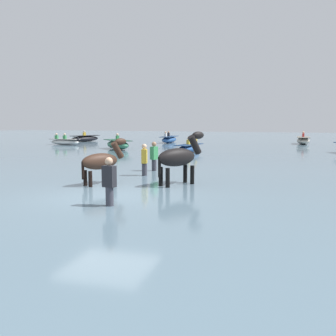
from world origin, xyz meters
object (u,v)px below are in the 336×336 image
(horse_lead_black, at_px, (179,159))
(boat_distant_east, at_px, (85,138))
(boat_far_inshore, at_px, (189,148))
(boat_distant_west, at_px, (65,142))
(person_wading_close, at_px, (144,164))
(boat_mid_outer, at_px, (303,140))
(boat_mid_channel, at_px, (169,139))
(horse_trailing_dark_bay, at_px, (102,163))
(boat_near_port, at_px, (118,145))
(person_wading_mid, at_px, (154,160))
(person_spectator_far, at_px, (109,187))

(horse_lead_black, bearing_deg, boat_distant_east, 125.09)
(boat_far_inshore, distance_m, boat_distant_west, 12.47)
(person_wading_close, bearing_deg, boat_distant_east, 123.81)
(horse_lead_black, relative_size, boat_far_inshore, 0.73)
(boat_mid_outer, bearing_deg, boat_distant_west, -160.97)
(boat_distant_west, relative_size, person_wading_close, 1.70)
(boat_mid_channel, relative_size, person_wading_close, 1.96)
(horse_trailing_dark_bay, height_order, boat_distant_east, horse_trailing_dark_bay)
(horse_lead_black, xyz_separation_m, boat_near_port, (-8.01, 13.30, -0.54))
(boat_far_inshore, height_order, boat_distant_east, boat_distant_east)
(boat_mid_channel, bearing_deg, person_wading_close, -76.69)
(boat_far_inshore, height_order, person_wading_mid, person_wading_mid)
(horse_lead_black, bearing_deg, person_wading_close, 137.58)
(boat_distant_east, xyz_separation_m, person_spectator_far, (13.99, -24.69, 0.18))
(person_spectator_far, bearing_deg, boat_far_inshore, 95.70)
(boat_distant_east, height_order, person_wading_mid, person_wading_mid)
(boat_mid_outer, xyz_separation_m, boat_mid_channel, (-11.74, -1.45, -0.01))
(boat_distant_east, distance_m, person_wading_mid, 22.33)
(boat_distant_west, xyz_separation_m, boat_near_port, (6.19, -3.08, 0.07))
(boat_mid_outer, height_order, boat_distant_west, boat_mid_outer)
(boat_mid_outer, distance_m, boat_near_port, 16.44)
(boat_near_port, relative_size, boat_distant_east, 1.01)
(horse_lead_black, relative_size, boat_mid_channel, 0.67)
(boat_far_inshore, distance_m, boat_distant_east, 15.36)
(horse_lead_black, relative_size, person_spectator_far, 1.32)
(boat_mid_outer, height_order, boat_mid_channel, boat_mid_outer)
(boat_mid_channel, height_order, person_wading_mid, person_wading_mid)
(boat_mid_channel, height_order, boat_distant_east, boat_mid_channel)
(boat_near_port, xyz_separation_m, person_wading_close, (6.21, -11.66, 0.13))
(boat_near_port, bearing_deg, person_wading_close, -61.95)
(horse_trailing_dark_bay, distance_m, boat_distant_west, 20.69)
(horse_lead_black, xyz_separation_m, person_wading_close, (-1.79, 1.64, -0.40))
(horse_lead_black, bearing_deg, person_wading_mid, 121.49)
(horse_trailing_dark_bay, xyz_separation_m, person_wading_close, (0.68, 2.30, -0.27))
(horse_trailing_dark_bay, relative_size, boat_near_port, 0.62)
(boat_distant_east, bearing_deg, horse_lead_black, -54.91)
(boat_distant_west, xyz_separation_m, person_spectator_far, (13.30, -19.88, 0.20))
(boat_mid_channel, xyz_separation_m, person_spectator_far, (5.63, -25.13, 0.17))
(boat_distant_west, height_order, boat_near_port, boat_near_port)
(horse_lead_black, distance_m, boat_distant_east, 25.90)
(horse_trailing_dark_bay, height_order, boat_mid_channel, horse_trailing_dark_bay)
(boat_mid_outer, height_order, person_wading_close, person_wading_close)
(horse_trailing_dark_bay, bearing_deg, person_wading_mid, 80.70)
(boat_near_port, height_order, person_wading_mid, person_wading_mid)
(horse_trailing_dark_bay, distance_m, boat_far_inshore, 12.83)
(boat_mid_channel, bearing_deg, boat_distant_east, -177.00)
(boat_near_port, bearing_deg, person_spectator_far, -67.05)
(boat_distant_west, bearing_deg, boat_mid_outer, 19.03)
(boat_mid_outer, xyz_separation_m, person_wading_close, (-7.01, -21.43, 0.15))
(boat_mid_outer, relative_size, boat_distant_east, 1.00)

